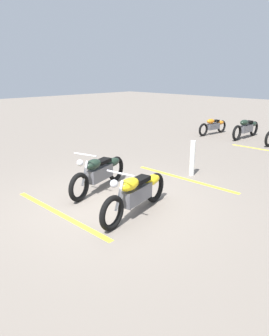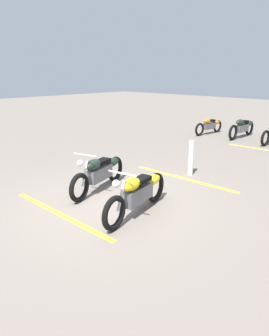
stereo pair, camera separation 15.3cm
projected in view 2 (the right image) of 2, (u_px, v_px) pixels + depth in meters
name	position (u px, v px, depth m)	size (l,w,h in m)	color
ground_plane	(110.00, 203.00, 6.83)	(60.00, 60.00, 0.00)	slate
motorcycle_bright_foreground	(138.00, 192.00, 6.24)	(2.21, 0.74, 1.04)	black
motorcycle_dark_foreground	(100.00, 172.00, 7.52)	(2.17, 0.85, 1.04)	black
motorcycle_row_right	(243.00, 127.00, 13.66)	(2.22, 0.29, 0.84)	black
motorcycle_row_far_right	(210.00, 125.00, 14.48)	(1.98, 0.36, 0.74)	black
bollard_post	(191.00, 158.00, 8.61)	(0.14, 0.14, 1.00)	white
parking_stripe_near	(60.00, 214.00, 6.30)	(3.20, 0.12, 0.01)	yellow
parking_stripe_mid	(183.00, 178.00, 8.44)	(3.20, 0.12, 0.01)	yellow
parking_stripe_far	(269.00, 150.00, 11.46)	(3.20, 0.12, 0.01)	yellow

